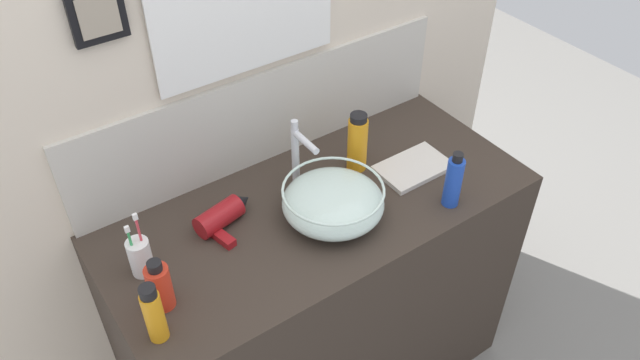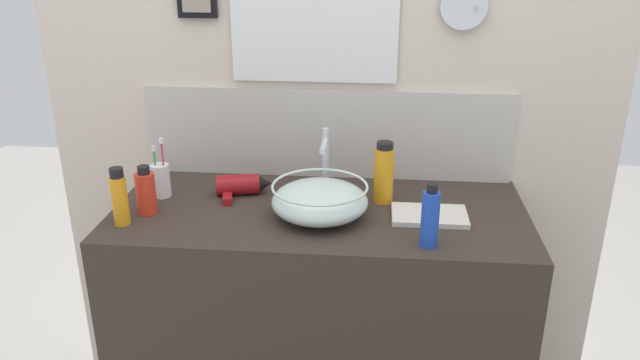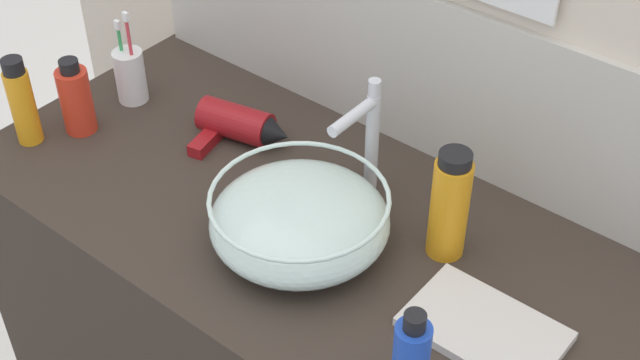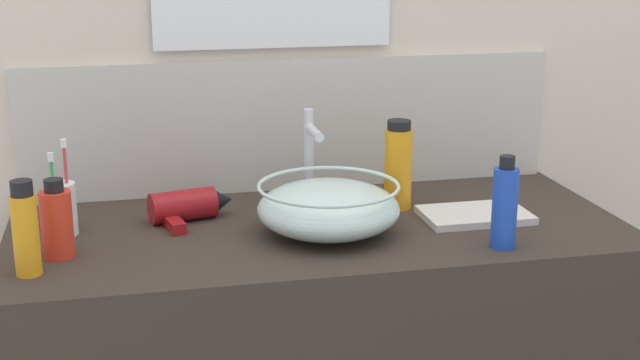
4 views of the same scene
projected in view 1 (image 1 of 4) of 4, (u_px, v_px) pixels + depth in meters
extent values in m
cube|color=#382D26|center=(320.00, 302.00, 2.15)|extent=(1.30, 0.59, 0.90)
cube|color=beige|center=(256.00, 55.00, 1.82)|extent=(2.00, 0.06, 2.52)
cube|color=beige|center=(267.00, 117.00, 1.93)|extent=(1.28, 0.02, 0.32)
cube|color=black|center=(97.00, 14.00, 1.44)|extent=(0.13, 0.02, 0.14)
cube|color=gray|center=(99.00, 16.00, 1.44)|extent=(0.09, 0.01, 0.10)
ellipsoid|color=silver|center=(333.00, 203.00, 1.79)|extent=(0.30, 0.30, 0.11)
torus|color=silver|center=(333.00, 190.00, 1.75)|extent=(0.29, 0.29, 0.01)
torus|color=#B2B7BC|center=(333.00, 215.00, 1.82)|extent=(0.11, 0.11, 0.01)
cylinder|color=silver|center=(295.00, 156.00, 1.88)|extent=(0.02, 0.02, 0.20)
cylinder|color=silver|center=(305.00, 142.00, 1.79)|extent=(0.02, 0.11, 0.02)
cylinder|color=silver|center=(294.00, 125.00, 1.80)|extent=(0.02, 0.02, 0.03)
cylinder|color=maroon|center=(219.00, 217.00, 1.77)|extent=(0.15, 0.10, 0.07)
cone|color=black|center=(243.00, 201.00, 1.82)|extent=(0.06, 0.07, 0.06)
cube|color=maroon|center=(222.00, 237.00, 1.74)|extent=(0.05, 0.09, 0.02)
cylinder|color=white|center=(140.00, 257.00, 1.62)|extent=(0.06, 0.06, 0.11)
cylinder|color=#D83F4C|center=(142.00, 244.00, 1.60)|extent=(0.01, 0.01, 0.18)
cube|color=white|center=(135.00, 217.00, 1.54)|extent=(0.01, 0.01, 0.02)
cylinder|color=green|center=(134.00, 253.00, 1.60)|extent=(0.01, 0.01, 0.15)
cube|color=white|center=(127.00, 229.00, 1.55)|extent=(0.01, 0.01, 0.02)
cylinder|color=orange|center=(357.00, 145.00, 1.93)|extent=(0.06, 0.06, 0.18)
cylinder|color=black|center=(359.00, 118.00, 1.87)|extent=(0.05, 0.05, 0.02)
cylinder|color=blue|center=(453.00, 183.00, 1.81)|extent=(0.05, 0.05, 0.16)
cylinder|color=black|center=(458.00, 157.00, 1.75)|extent=(0.03, 0.03, 0.03)
cylinder|color=red|center=(160.00, 287.00, 1.53)|extent=(0.06, 0.06, 0.13)
cylinder|color=black|center=(154.00, 266.00, 1.48)|extent=(0.04, 0.04, 0.02)
cylinder|color=orange|center=(155.00, 317.00, 1.46)|extent=(0.05, 0.05, 0.15)
cylinder|color=black|center=(148.00, 292.00, 1.40)|extent=(0.04, 0.04, 0.03)
cube|color=silver|center=(413.00, 167.00, 1.98)|extent=(0.23, 0.15, 0.02)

